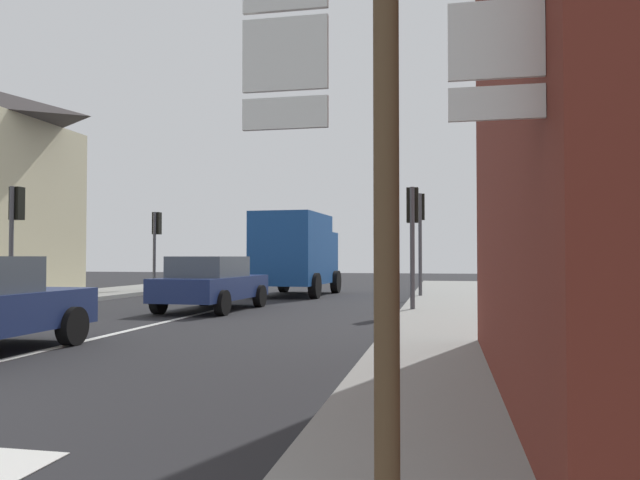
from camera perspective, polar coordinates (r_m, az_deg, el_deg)
The scene contains 10 objects.
ground_plane at distance 15.33m, azimuth -12.12°, elevation -7.02°, with size 80.00×80.00×0.00m, color #232326.
sidewalk_right at distance 12.08m, azimuth 13.74°, elevation -8.16°, with size 3.06×44.00×0.14m, color gray.
lane_centre_stripe at distance 11.79m, azimuth -20.00°, elevation -8.58°, with size 0.16×12.00×0.01m, color silver.
sedan_far at distance 16.84m, azimuth -10.13°, elevation -3.95°, with size 2.14×4.28×1.47m.
delivery_truck at distance 22.98m, azimuth -2.23°, elevation -1.11°, with size 2.66×5.09×3.05m.
route_sign_post at distance 3.34m, azimuth 6.26°, elevation 6.12°, with size 1.66×0.14×3.20m.
traffic_light_far_right at distance 21.24m, azimuth 9.38°, elevation 1.76°, with size 0.30×0.49×3.63m.
traffic_light_far_left at distance 25.58m, azimuth -15.10°, elevation 0.63°, with size 0.30×0.49×3.27m.
traffic_light_near_left at distance 18.53m, azimuth -26.65°, elevation 1.79°, with size 0.30×0.49×3.37m.
traffic_light_near_right at distance 15.78m, azimuth 8.67°, elevation 1.84°, with size 0.30×0.49×3.24m.
Camera 1 is at (6.09, -3.99, 1.46)m, focal length 34.14 mm.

